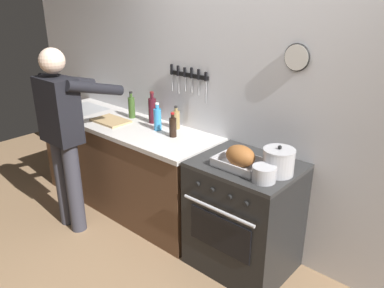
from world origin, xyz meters
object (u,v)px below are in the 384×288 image
Objects in this scene: person_cook at (64,131)px; bottle_vinegar at (176,119)px; saucepan at (264,174)px; cutting_board at (111,121)px; bottle_olive_oil at (132,107)px; bottle_soy_sauce at (173,127)px; bottle_wine_red at (152,110)px; roasting_pan at (240,158)px; stock_pot at (278,161)px; bottle_dish_soap at (158,119)px; stove at (244,216)px.

person_cook reaches higher than bottle_vinegar.
cutting_board is at bearing 176.91° from saucepan.
bottle_soy_sauce is at bearing -9.61° from bottle_olive_oil.
bottle_vinegar is (-1.16, 0.37, 0.04)m from saucepan.
bottle_wine_red reaches higher than saucepan.
roasting_pan is 2.18× the size of saucepan.
stock_pot is (0.26, 0.09, 0.02)m from roasting_pan.
bottle_wine_red is at bearing -174.79° from bottle_vinegar.
cutting_board is 0.68m from bottle_vinegar.
roasting_pan is 1.53m from cutting_board.
saucepan is at bearing -17.89° from bottle_vinegar.
bottle_soy_sauce is (-1.04, 0.20, 0.04)m from saucepan.
bottle_dish_soap reaches higher than roasting_pan.
stock_pot is (1.76, 0.58, 0.04)m from person_cook.
saucepan is at bearing -10.53° from bottle_olive_oil.
person_cook is at bearing -138.97° from bottle_soy_sauce.
stove is 1.35m from bottle_wine_red.
bottle_olive_oil is at bearing 169.80° from bottle_dish_soap.
stock_pot is 0.61× the size of cutting_board.
bottle_dish_soap is at bearing 175.84° from stove.
person_cook is 7.72× the size of bottle_vinegar.
person_cook reaches higher than saucepan.
bottle_vinegar is at bearing 53.43° from bottle_dish_soap.
bottle_vinegar is at bearing 161.82° from roasting_pan.
bottle_dish_soap reaches higher than saucepan.
saucepan is 0.64× the size of bottle_dish_soap.
bottle_olive_oil is at bearing -17.15° from person_cook.
stock_pot is 1.19m from bottle_vinegar.
bottle_soy_sauce reaches higher than bottle_vinegar.
bottle_wine_red is 1.40× the size of bottle_soy_sauce.
stock_pot reaches higher than stove.
stock_pot is 0.87× the size of bottle_dish_soap.
saucepan is (0.24, -0.07, -0.02)m from roasting_pan.
person_cook reaches higher than stove.
bottle_wine_red is at bearing -36.07° from person_cook.
bottle_soy_sauce reaches higher than roasting_pan.
bottle_soy_sauce is 0.69m from bottle_olive_oil.
bottle_wine_red is 1.20× the size of bottle_dish_soap.
bottle_dish_soap reaches higher than bottle_vinegar.
bottle_olive_oil is 0.46m from bottle_dish_soap.
saucepan is at bearing -3.09° from cutting_board.
stove is 0.96m from bottle_soy_sauce.
bottle_soy_sauce reaches higher than cutting_board.
bottle_soy_sauce is (0.73, 0.11, 0.08)m from cutting_board.
stove is 4.15× the size of bottle_soy_sauce.
bottle_dish_soap is (-1.27, 0.08, 0.01)m from stock_pot.
bottle_dish_soap is 0.17m from bottle_vinegar.
bottle_soy_sauce is at bearing -19.41° from bottle_wine_red.
roasting_pan is 1.23m from bottle_wine_red.
bottle_dish_soap is (-0.22, 0.03, 0.02)m from bottle_soy_sauce.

